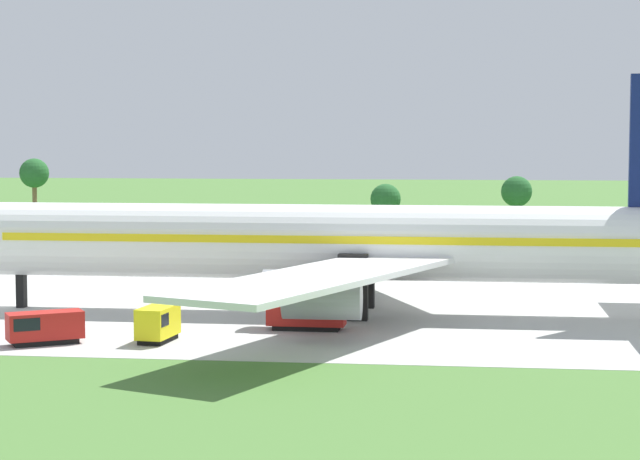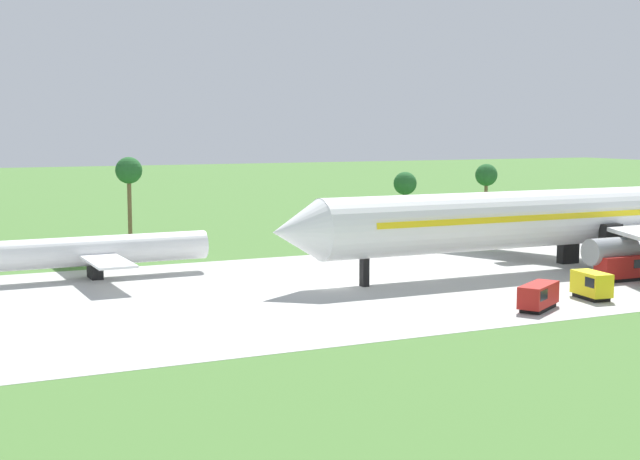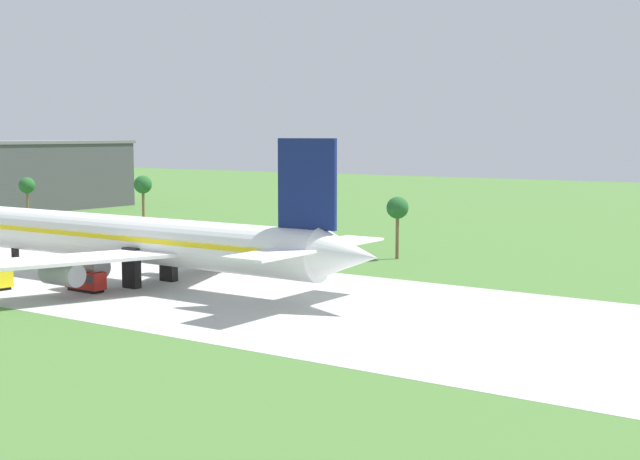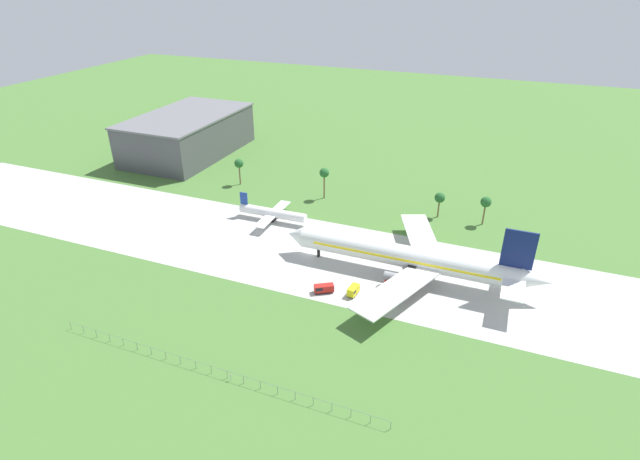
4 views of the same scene
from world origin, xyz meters
name	(u,v)px [view 1 (image 1 of 4)]	position (x,y,z in m)	size (l,w,h in m)	color
jet_airliner	(341,243)	(31.02, -0.67, 5.94)	(74.85, 60.90, 19.78)	white
baggage_tug	(157,323)	(19.30, -15.78, 1.39)	(2.48, 4.29, 2.58)	black
fuel_truck	(309,312)	(29.45, -9.26, 1.43)	(6.00, 2.15, 2.67)	black
catering_van	(43,327)	(11.43, -17.65, 1.26)	(5.55, 4.47, 2.33)	black
palm_tree_row	(163,188)	(5.08, 40.17, 8.53)	(98.39, 3.60, 12.10)	brown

